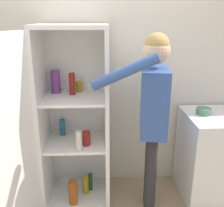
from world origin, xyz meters
name	(u,v)px	position (x,y,z in m)	size (l,w,h in m)	color
wall_back	(94,69)	(0.00, 0.98, 1.27)	(7.00, 0.06, 2.55)	beige
refrigerator	(62,124)	(-0.30, 0.57, 0.85)	(0.94, 1.12, 1.73)	white
person	(153,104)	(0.51, 0.44, 1.08)	(0.68, 0.52, 1.67)	#262628
counter	(216,156)	(1.22, 0.62, 0.45)	(0.66, 0.61, 0.89)	white
bowl	(204,111)	(1.06, 0.66, 0.92)	(0.14, 0.14, 0.06)	#517F5B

